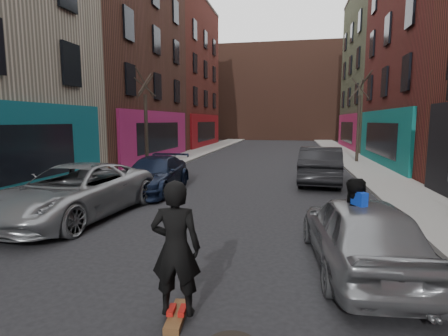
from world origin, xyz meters
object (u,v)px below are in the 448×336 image
at_px(parked_right_far, 360,232).
at_px(parked_right_end, 320,165).
at_px(parked_left_end, 154,175).
at_px(tree_left_far, 146,111).
at_px(parked_left_far, 75,191).
at_px(skateboard, 177,316).
at_px(pedestrian, 352,226).
at_px(tree_right_far, 359,110).
at_px(skateboarder, 176,248).

xyz_separation_m(parked_right_far, parked_right_end, (0.00, 9.57, 0.10)).
height_order(parked_left_end, parked_right_far, parked_right_far).
relative_size(tree_left_far, parked_left_end, 1.36).
relative_size(parked_left_far, skateboard, 7.03).
height_order(parked_right_far, pedestrian, pedestrian).
relative_size(skateboard, pedestrian, 0.44).
bearing_deg(tree_left_far, tree_right_far, 25.82).
xyz_separation_m(parked_left_far, skateboard, (4.64, -4.53, -0.73)).
distance_m(parked_right_end, skateboarder, 12.22).
relative_size(tree_left_far, pedestrian, 3.60).
bearing_deg(tree_right_far, pedestrian, -100.04).
distance_m(parked_left_far, parked_left_end, 4.09).
bearing_deg(pedestrian, parked_left_far, -45.59).
height_order(skateboarder, pedestrian, skateboarder).
xyz_separation_m(tree_left_far, skateboarder, (6.53, -14.12, -2.31)).
relative_size(parked_right_end, skateboard, 6.33).
bearing_deg(skateboarder, tree_right_far, -112.65).
height_order(tree_left_far, parked_left_far, tree_left_far).
distance_m(parked_right_far, parked_right_end, 9.57).
xyz_separation_m(tree_right_far, parked_left_far, (-10.51, -15.59, -2.75)).
distance_m(tree_right_far, skateboard, 21.25).
relative_size(tree_left_far, tree_right_far, 0.96).
bearing_deg(parked_right_end, pedestrian, 93.69).
height_order(tree_right_far, skateboard, tree_right_far).
bearing_deg(skateboard, parked_right_end, 70.05).
xyz_separation_m(parked_left_far, skateboarder, (4.64, -4.53, 0.28)).
distance_m(tree_left_far, tree_right_far, 13.78).
relative_size(parked_left_end, skateboarder, 2.48).
bearing_deg(parked_right_end, tree_right_far, -105.16).
height_order(parked_right_far, skateboarder, skateboarder).
bearing_deg(skateboarder, pedestrian, -148.80).
height_order(parked_left_far, parked_right_end, parked_right_end).
bearing_deg(parked_right_far, tree_right_far, -104.35).
bearing_deg(skateboard, parked_left_end, 107.65).
bearing_deg(parked_right_end, skateboard, 81.29).
distance_m(tree_left_far, skateboard, 15.91).
bearing_deg(parked_left_far, skateboard, -39.86).
bearing_deg(parked_right_far, skateboard, 34.11).
height_order(skateboard, pedestrian, pedestrian).
relative_size(parked_right_end, pedestrian, 2.80).
xyz_separation_m(parked_left_end, parked_right_end, (6.68, 3.34, 0.14)).
bearing_deg(parked_right_end, tree_left_far, -8.55).
bearing_deg(pedestrian, tree_right_far, -126.88).
distance_m(skateboard, pedestrian, 3.47).
xyz_separation_m(parked_left_end, pedestrian, (6.48, -6.49, 0.21)).
xyz_separation_m(parked_right_end, skateboarder, (-2.87, -11.88, 0.23)).
bearing_deg(parked_left_end, tree_right_far, 47.47).
height_order(tree_left_far, skateboard, tree_left_far).
bearing_deg(skateboard, tree_left_far, 108.44).
height_order(tree_right_far, parked_left_end, tree_right_far).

